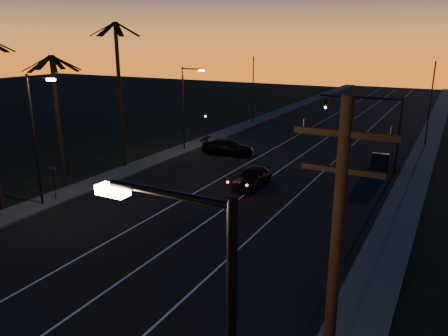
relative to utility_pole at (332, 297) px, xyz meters
The scene contains 19 objects.
road 23.72m from the utility_pole, 120.11° to the left, with size 20.00×170.00×0.01m, color black.
sidewalk_left 30.78m from the utility_pole, 138.74° to the left, with size 2.40×170.00×0.16m, color #383836.
sidewalk_right 20.68m from the utility_pole, 91.15° to the left, with size 2.40×170.00×0.16m, color #383836.
lane_stripe_left 25.32m from the utility_pole, 126.13° to the left, with size 0.12×160.00×0.01m, color silver.
lane_stripe_mid 23.48m from the utility_pole, 119.03° to the left, with size 0.12×160.00×0.01m, color silver.
lane_stripe_right 22.04m from the utility_pole, 110.81° to the left, with size 0.12×160.00×0.01m, color silver.
palm_mid 28.49m from the utility_pole, 150.55° to the left, with size 4.25×4.16×10.03m.
palm_far 31.17m from the utility_pole, 139.96° to the left, with size 4.25×4.16×12.53m.
streetlight_left_near 24.44m from the utility_pole, 155.85° to the left, with size 2.55×0.26×9.00m.
streetlight_left_far 35.79m from the utility_pole, 128.52° to the left, with size 2.55×0.26×8.50m.
street_sign 25.22m from the utility_pole, 153.85° to the left, with size 0.70×0.06×2.60m.
utility_pole is the anchor object (origin of this frame).
signal_mast 30.33m from the utility_pole, 98.47° to the left, with size 7.10×0.41×7.00m.
signal_post 36.74m from the utility_pole, 125.13° to the left, with size 0.28×0.37×4.20m.
far_pole_left 50.36m from the utility_pole, 116.67° to the left, with size 0.14×0.14×9.00m, color black.
far_pole_right 42.01m from the utility_pole, 90.82° to the left, with size 0.14×0.14×9.00m, color black.
lead_car 24.03m from the utility_pole, 118.98° to the left, with size 1.88×5.11×1.56m.
right_car 30.67m from the utility_pole, 96.48° to the left, with size 1.90×4.30×1.37m.
cross_car 34.01m from the utility_pole, 121.84° to the left, with size 5.54×2.86×1.54m.
Camera 1 is at (13.59, 0.93, 11.08)m, focal length 35.00 mm.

